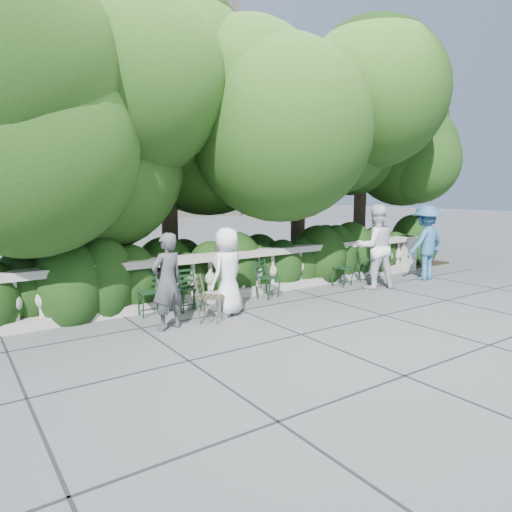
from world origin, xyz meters
TOP-DOWN VIEW (x-y plane):
  - ground at (0.00, 0.00)m, footprint 90.00×90.00m
  - balustrade at (0.00, 1.80)m, footprint 12.00×0.44m
  - shrub_hedge at (0.00, 3.00)m, footprint 15.00×2.60m
  - tree_canopy at (0.69, 3.19)m, footprint 15.04×6.52m
  - chair_a at (-2.08, 1.30)m, footprint 0.48×0.52m
  - chair_b at (-1.38, 1.34)m, footprint 0.60×0.62m
  - chair_c at (-1.34, 1.20)m, footprint 0.47×0.51m
  - chair_d at (0.59, 1.21)m, footprint 0.57×0.59m
  - chair_e at (2.80, 1.19)m, footprint 0.53×0.56m
  - chair_f at (3.86, 1.29)m, footprint 0.60×0.62m
  - chair_weathered at (-1.23, 0.38)m, footprint 0.65×0.65m
  - person_businessman at (-0.85, 0.69)m, footprint 0.94×0.80m
  - person_woman_grey at (-2.13, 0.50)m, footprint 0.67×0.53m
  - person_casual_man at (3.19, 0.71)m, footprint 1.17×1.05m
  - person_older_blue at (5.09, 0.69)m, footprint 1.25×0.73m

SIDE VIEW (x-z plane):
  - ground at x=0.00m, z-range 0.00..0.00m
  - shrub_hedge at x=0.00m, z-range -0.85..0.85m
  - chair_a at x=-2.08m, z-range -0.42..0.42m
  - chair_b at x=-1.38m, z-range -0.42..0.42m
  - chair_c at x=-1.34m, z-range -0.42..0.42m
  - chair_d at x=0.59m, z-range -0.42..0.42m
  - chair_e at x=2.80m, z-range -0.42..0.42m
  - chair_f at x=3.86m, z-range -0.42..0.42m
  - chair_weathered at x=-1.23m, z-range -0.42..0.42m
  - balustrade at x=0.00m, z-range -0.01..0.99m
  - person_woman_grey at x=-2.13m, z-range 0.00..1.62m
  - person_businessman at x=-0.85m, z-range 0.00..1.63m
  - person_older_blue at x=5.09m, z-range 0.00..1.93m
  - person_casual_man at x=3.19m, z-range 0.00..1.97m
  - tree_canopy at x=0.69m, z-range 0.57..7.35m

